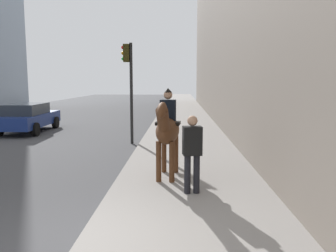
% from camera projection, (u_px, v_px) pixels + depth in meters
% --- Properties ---
extents(sidewalk_slab, '(120.00, 3.68, 0.12)m').
position_uv_depth(sidewalk_slab, '(197.00, 252.00, 5.05)').
color(sidewalk_slab, gray).
rests_on(sidewalk_slab, ground).
extents(mounted_horse_near, '(2.15, 0.71, 2.25)m').
position_uv_depth(mounted_horse_near, '(167.00, 129.00, 8.57)').
color(mounted_horse_near, '#4C2B16').
rests_on(mounted_horse_near, sidewalk_slab).
extents(pedestrian_greeting, '(0.31, 0.43, 1.70)m').
position_uv_depth(pedestrian_greeting, '(192.00, 149.00, 7.40)').
color(pedestrian_greeting, black).
rests_on(pedestrian_greeting, sidewalk_slab).
extents(car_near_lane, '(4.44, 1.98, 1.44)m').
position_uv_depth(car_near_lane, '(28.00, 117.00, 17.22)').
color(car_near_lane, navy).
rests_on(car_near_lane, ground).
extents(traffic_light_near_curb, '(0.20, 0.44, 4.05)m').
position_uv_depth(traffic_light_near_curb, '(129.00, 77.00, 13.75)').
color(traffic_light_near_curb, black).
rests_on(traffic_light_near_curb, ground).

